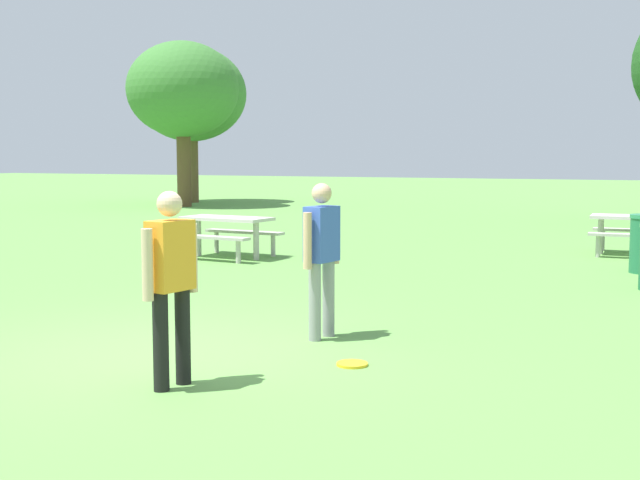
{
  "coord_description": "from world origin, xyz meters",
  "views": [
    {
      "loc": [
        4.6,
        -6.62,
        1.94
      ],
      "look_at": [
        0.93,
        1.67,
        1.0
      ],
      "focal_mm": 46.59,
      "sensor_mm": 36.0,
      "label": 1
    }
  ],
  "objects_px": {
    "person_thrower": "(322,250)",
    "tree_broad_center": "(183,90)",
    "frisbee": "(352,364)",
    "picnic_table_far": "(637,226)",
    "person_catcher": "(171,276)",
    "picnic_table_near": "(227,228)",
    "tree_tall_left": "(191,95)"
  },
  "relations": [
    {
      "from": "picnic_table_near",
      "to": "tree_broad_center",
      "type": "height_order",
      "value": "tree_broad_center"
    },
    {
      "from": "picnic_table_near",
      "to": "tree_broad_center",
      "type": "relative_size",
      "value": 0.3
    },
    {
      "from": "person_thrower",
      "to": "person_catcher",
      "type": "distance_m",
      "value": 2.24
    },
    {
      "from": "frisbee",
      "to": "tree_broad_center",
      "type": "height_order",
      "value": "tree_broad_center"
    },
    {
      "from": "person_thrower",
      "to": "frisbee",
      "type": "bearing_deg",
      "value": -52.34
    },
    {
      "from": "person_catcher",
      "to": "tree_tall_left",
      "type": "relative_size",
      "value": 0.26
    },
    {
      "from": "picnic_table_near",
      "to": "tree_tall_left",
      "type": "distance_m",
      "value": 18.83
    },
    {
      "from": "frisbee",
      "to": "picnic_table_near",
      "type": "height_order",
      "value": "picnic_table_near"
    },
    {
      "from": "person_catcher",
      "to": "tree_broad_center",
      "type": "height_order",
      "value": "tree_broad_center"
    },
    {
      "from": "person_thrower",
      "to": "tree_tall_left",
      "type": "relative_size",
      "value": 0.26
    },
    {
      "from": "person_catcher",
      "to": "frisbee",
      "type": "bearing_deg",
      "value": 48.93
    },
    {
      "from": "person_thrower",
      "to": "picnic_table_near",
      "type": "height_order",
      "value": "person_thrower"
    },
    {
      "from": "picnic_table_far",
      "to": "person_catcher",
      "type": "bearing_deg",
      "value": -105.06
    },
    {
      "from": "person_thrower",
      "to": "picnic_table_near",
      "type": "distance_m",
      "value": 7.12
    },
    {
      "from": "person_thrower",
      "to": "tree_broad_center",
      "type": "bearing_deg",
      "value": 126.7
    },
    {
      "from": "person_catcher",
      "to": "picnic_table_near",
      "type": "distance_m",
      "value": 8.76
    },
    {
      "from": "frisbee",
      "to": "person_thrower",
      "type": "bearing_deg",
      "value": 127.66
    },
    {
      "from": "person_catcher",
      "to": "picnic_table_near",
      "type": "height_order",
      "value": "person_catcher"
    },
    {
      "from": "person_catcher",
      "to": "picnic_table_far",
      "type": "xyz_separation_m",
      "value": [
        3.03,
        11.25,
        -0.38
      ]
    },
    {
      "from": "frisbee",
      "to": "tree_broad_center",
      "type": "xyz_separation_m",
      "value": [
        -14.38,
        19.26,
        4.27
      ]
    },
    {
      "from": "person_thrower",
      "to": "frisbee",
      "type": "height_order",
      "value": "person_thrower"
    },
    {
      "from": "picnic_table_far",
      "to": "tree_broad_center",
      "type": "relative_size",
      "value": 0.28
    },
    {
      "from": "person_thrower",
      "to": "tree_broad_center",
      "type": "distance_m",
      "value": 23.1
    },
    {
      "from": "person_thrower",
      "to": "picnic_table_far",
      "type": "height_order",
      "value": "person_thrower"
    },
    {
      "from": "person_thrower",
      "to": "picnic_table_near",
      "type": "xyz_separation_m",
      "value": [
        -4.41,
        5.57,
        -0.38
      ]
    },
    {
      "from": "frisbee",
      "to": "picnic_table_near",
      "type": "distance_m",
      "value": 8.3
    },
    {
      "from": "tree_tall_left",
      "to": "tree_broad_center",
      "type": "height_order",
      "value": "tree_tall_left"
    },
    {
      "from": "frisbee",
      "to": "tree_broad_center",
      "type": "bearing_deg",
      "value": 126.75
    },
    {
      "from": "picnic_table_far",
      "to": "tree_tall_left",
      "type": "bearing_deg",
      "value": 146.24
    },
    {
      "from": "person_catcher",
      "to": "frisbee",
      "type": "xyz_separation_m",
      "value": [
        1.11,
        1.27,
        -0.93
      ]
    },
    {
      "from": "frisbee",
      "to": "person_catcher",
      "type": "bearing_deg",
      "value": -131.07
    },
    {
      "from": "frisbee",
      "to": "picnic_table_far",
      "type": "bearing_deg",
      "value": 79.13
    }
  ]
}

